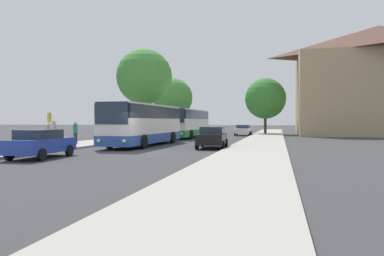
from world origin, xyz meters
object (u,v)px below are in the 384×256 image
object	(u,v)px
bus_middle	(188,123)
parked_car_left_curb	(41,143)
tree_left_near	(173,98)
tree_left_far	(144,77)
bus_front	(144,124)
tree_right_near	(265,99)
pedestrian_waiting_far	(48,135)
parked_car_right_far	(243,130)
pedestrian_waiting_near	(75,132)
bus_stop_sign	(49,126)
parked_car_right_near	(212,137)
pedestrian_walking_back	(54,134)

from	to	relation	value
bus_middle	parked_car_left_curb	distance (m)	24.70
tree_left_near	tree_left_far	size ratio (longest dim) A/B	0.88
bus_front	parked_car_left_curb	size ratio (longest dim) A/B	2.65
parked_car_left_curb	tree_left_near	distance (m)	39.75
parked_car_left_curb	tree_right_near	size ratio (longest dim) A/B	0.55
pedestrian_waiting_far	tree_left_far	size ratio (longest dim) A/B	0.17
bus_middle	parked_car_left_curb	world-z (taller)	bus_middle
bus_front	tree_left_far	bearing A→B (deg)	111.54
tree_left_near	bus_middle	bearing A→B (deg)	-67.75
parked_car_right_far	pedestrian_waiting_near	xyz separation A→B (m)	(-11.38, -22.41, 0.28)
bus_stop_sign	tree_right_near	xyz separation A→B (m)	(13.14, 32.73, 3.55)
parked_car_right_far	tree_right_near	size ratio (longest dim) A/B	0.53
bus_stop_sign	tree_left_near	xyz separation A→B (m)	(-1.17, 34.06, 3.94)
bus_middle	pedestrian_waiting_near	size ratio (longest dim) A/B	6.58
bus_stop_sign	pedestrian_waiting_near	bearing A→B (deg)	100.74
parked_car_right_far	tree_left_far	bearing A→B (deg)	47.81
parked_car_right_near	tree_left_far	xyz separation A→B (m)	(-9.81, 12.55, 5.99)
parked_car_left_curb	pedestrian_walking_back	world-z (taller)	pedestrian_walking_back
parked_car_right_far	bus_stop_sign	world-z (taller)	bus_stop_sign
parked_car_right_far	pedestrian_waiting_far	world-z (taller)	pedestrian_waiting_far
pedestrian_walking_back	bus_middle	bearing A→B (deg)	-84.67
parked_car_right_near	bus_stop_sign	bearing A→B (deg)	17.48
tree_left_far	tree_right_near	size ratio (longest dim) A/B	1.22
bus_middle	tree_left_near	size ratio (longest dim) A/B	1.35
pedestrian_waiting_near	pedestrian_walking_back	world-z (taller)	pedestrian_walking_back
bus_middle	pedestrian_waiting_far	world-z (taller)	bus_middle
tree_left_near	bus_stop_sign	bearing A→B (deg)	-88.03
bus_stop_sign	pedestrian_waiting_far	world-z (taller)	bus_stop_sign
parked_car_left_curb	tree_left_near	xyz separation A→B (m)	(-4.14, 39.24, 4.79)
pedestrian_walking_back	tree_right_near	world-z (taller)	tree_right_near
bus_stop_sign	tree_right_near	world-z (taller)	tree_right_near
pedestrian_waiting_near	tree_left_far	world-z (taller)	tree_left_far
pedestrian_waiting_near	bus_stop_sign	bearing A→B (deg)	-53.26
pedestrian_walking_back	tree_left_far	size ratio (longest dim) A/B	0.19
parked_car_left_curb	parked_car_right_near	world-z (taller)	parked_car_right_near
pedestrian_waiting_near	parked_car_right_near	bearing A→B (deg)	21.55
bus_stop_sign	pedestrian_walking_back	xyz separation A→B (m)	(0.96, -0.97, -0.54)
parked_car_right_near	tree_left_far	size ratio (longest dim) A/B	0.45
parked_car_left_curb	bus_stop_sign	distance (m)	6.03
pedestrian_walking_back	parked_car_right_far	bearing A→B (deg)	-92.57
bus_middle	tree_right_near	bearing A→B (deg)	59.03
bus_front	bus_middle	xyz separation A→B (m)	(0.10, 13.91, 0.01)
parked_car_left_curb	bus_stop_sign	size ratio (longest dim) A/B	1.83
pedestrian_waiting_near	bus_middle	bearing A→B (deg)	94.54
bus_middle	tree_left_far	bearing A→B (deg)	-143.99
pedestrian_waiting_near	tree_left_near	xyz separation A→B (m)	(-0.25, 29.22, 4.54)
tree_left_far	tree_right_near	world-z (taller)	tree_left_far
parked_car_left_curb	parked_car_right_far	world-z (taller)	parked_car_left_curb
parked_car_left_curb	bus_stop_sign	bearing A→B (deg)	116.98
bus_stop_sign	tree_left_far	distance (m)	17.30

